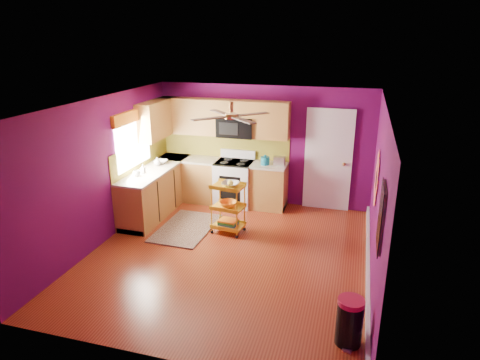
% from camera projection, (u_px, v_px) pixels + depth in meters
% --- Properties ---
extents(ground, '(5.00, 5.00, 0.00)m').
position_uv_depth(ground, '(229.00, 254.00, 7.11)').
color(ground, maroon).
rests_on(ground, ground).
extents(room_envelope, '(4.54, 5.04, 2.52)m').
position_uv_depth(room_envelope, '(230.00, 160.00, 6.57)').
color(room_envelope, '#580A4B').
rests_on(room_envelope, ground).
extents(lower_cabinets, '(2.81, 2.31, 0.94)m').
position_uv_depth(lower_cabinets, '(193.00, 187.00, 8.96)').
color(lower_cabinets, olive).
rests_on(lower_cabinets, ground).
extents(electric_range, '(0.76, 0.66, 1.13)m').
position_uv_depth(electric_range, '(234.00, 183.00, 9.07)').
color(electric_range, white).
rests_on(electric_range, ground).
extents(upper_cabinetry, '(2.80, 2.30, 1.26)m').
position_uv_depth(upper_cabinetry, '(202.00, 119.00, 8.82)').
color(upper_cabinetry, olive).
rests_on(upper_cabinetry, ground).
extents(left_window, '(0.08, 1.35, 1.08)m').
position_uv_depth(left_window, '(133.00, 131.00, 8.07)').
color(left_window, white).
rests_on(left_window, ground).
extents(panel_door, '(0.95, 0.11, 2.15)m').
position_uv_depth(panel_door, '(328.00, 161.00, 8.67)').
color(panel_door, white).
rests_on(panel_door, ground).
extents(right_wall_art, '(0.04, 2.74, 1.04)m').
position_uv_depth(right_wall_art, '(378.00, 193.00, 5.75)').
color(right_wall_art, black).
rests_on(right_wall_art, ground).
extents(ceiling_fan, '(1.01, 1.01, 0.26)m').
position_uv_depth(ceiling_fan, '(231.00, 116.00, 6.54)').
color(ceiling_fan, '#BF8C3F').
rests_on(ceiling_fan, ground).
extents(shag_rug, '(0.96, 1.52, 0.02)m').
position_uv_depth(shag_rug, '(186.00, 228.00, 8.05)').
color(shag_rug, black).
rests_on(shag_rug, ground).
extents(rolling_cart, '(0.61, 0.48, 1.02)m').
position_uv_depth(rolling_cart, '(228.00, 206.00, 7.74)').
color(rolling_cart, gold).
rests_on(rolling_cart, ground).
extents(trash_can, '(0.38, 0.38, 0.60)m').
position_uv_depth(trash_can, '(349.00, 322.00, 4.99)').
color(trash_can, black).
rests_on(trash_can, ground).
extents(teal_kettle, '(0.18, 0.18, 0.21)m').
position_uv_depth(teal_kettle, '(265.00, 161.00, 8.71)').
color(teal_kettle, '#126F89').
rests_on(teal_kettle, lower_cabinets).
extents(toaster, '(0.22, 0.15, 0.18)m').
position_uv_depth(toaster, '(279.00, 161.00, 8.66)').
color(toaster, beige).
rests_on(toaster, lower_cabinets).
extents(soap_bottle_a, '(0.08, 0.08, 0.17)m').
position_uv_depth(soap_bottle_a, '(143.00, 169.00, 8.18)').
color(soap_bottle_a, '#EA3F72').
rests_on(soap_bottle_a, lower_cabinets).
extents(soap_bottle_b, '(0.14, 0.14, 0.18)m').
position_uv_depth(soap_bottle_b, '(157.00, 161.00, 8.64)').
color(soap_bottle_b, white).
rests_on(soap_bottle_b, lower_cabinets).
extents(counter_dish, '(0.27, 0.27, 0.07)m').
position_uv_depth(counter_dish, '(161.00, 162.00, 8.81)').
color(counter_dish, white).
rests_on(counter_dish, lower_cabinets).
extents(counter_cup, '(0.13, 0.13, 0.10)m').
position_uv_depth(counter_cup, '(137.00, 173.00, 8.02)').
color(counter_cup, white).
rests_on(counter_cup, lower_cabinets).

